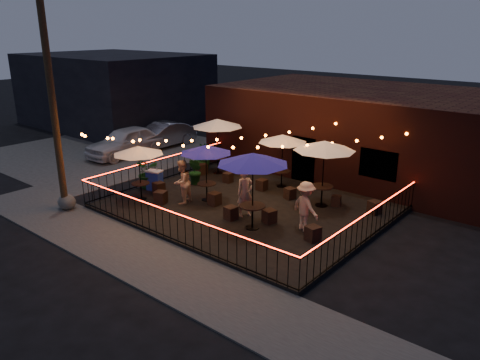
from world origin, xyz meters
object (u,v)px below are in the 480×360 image
object	(u,v)px
utility_pole	(53,108)
cafe_table_4	(253,160)
cafe_table_1	(217,124)
boulder	(67,202)
cafe_table_5	(325,147)
cafe_table_3	(283,139)
cooler	(155,180)
cafe_table_2	(206,150)
cafe_table_0	(138,151)

from	to	relation	value
utility_pole	cafe_table_4	distance (m)	7.65
cafe_table_1	boulder	world-z (taller)	cafe_table_1
cafe_table_5	cafe_table_3	bearing A→B (deg)	160.44
utility_pole	cafe_table_3	size ratio (longest dim) A/B	3.43
utility_pole	cafe_table_5	distance (m)	10.12
utility_pole	cafe_table_5	xyz separation A→B (m)	(7.62, 6.50, -1.46)
cafe_table_1	cooler	xyz separation A→B (m)	(-0.45, -3.53, -1.96)
cafe_table_5	cooler	size ratio (longest dim) A/B	3.24
utility_pole	cafe_table_2	bearing A→B (deg)	47.63
cafe_table_0	utility_pole	bearing A→B (deg)	-123.07
cafe_table_5	cooler	xyz separation A→B (m)	(-6.47, -2.95, -1.95)
cafe_table_0	cafe_table_2	world-z (taller)	cafe_table_2
cafe_table_0	cafe_table_2	bearing A→B (deg)	37.43
utility_pole	cafe_table_5	world-z (taller)	utility_pole
cafe_table_0	cooler	xyz separation A→B (m)	(-0.45, 1.10, -1.59)
cafe_table_0	boulder	world-z (taller)	cafe_table_0
cafe_table_0	cafe_table_5	size ratio (longest dim) A/B	0.85
cafe_table_5	cooler	bearing A→B (deg)	-155.51
cafe_table_4	boulder	world-z (taller)	cafe_table_4
boulder	cafe_table_5	bearing A→B (deg)	40.12
cafe_table_2	boulder	bearing A→B (deg)	-132.96
cafe_table_4	cooler	size ratio (longest dim) A/B	3.45
cafe_table_4	cooler	distance (m)	6.08
cafe_table_5	cooler	world-z (taller)	cafe_table_5
cafe_table_1	cafe_table_3	distance (m)	3.51
cafe_table_1	boulder	distance (m)	7.53
utility_pole	cafe_table_0	world-z (taller)	utility_pole
cafe_table_1	cafe_table_2	bearing A→B (deg)	-54.65
cafe_table_1	cafe_table_5	distance (m)	6.04
cafe_table_0	cooler	world-z (taller)	cafe_table_0
cafe_table_4	cafe_table_1	bearing A→B (deg)	142.79
cafe_table_2	cafe_table_5	xyz separation A→B (m)	(3.89, 2.41, 0.29)
utility_pole	boulder	bearing A→B (deg)	94.84
cafe_table_3	cooler	xyz separation A→B (m)	(-3.93, -3.85, -1.69)
cafe_table_3	utility_pole	bearing A→B (deg)	-124.47
utility_pole	cooler	size ratio (longest dim) A/B	9.27
cafe_table_3	cafe_table_4	bearing A→B (deg)	-67.54
cafe_table_2	cafe_table_0	bearing A→B (deg)	-142.57
cooler	cafe_table_5	bearing A→B (deg)	7.31
cafe_table_0	cafe_table_1	bearing A→B (deg)	90.00
cafe_table_3	cafe_table_0	bearing A→B (deg)	-125.15
utility_pole	cafe_table_0	distance (m)	3.45
cafe_table_3	cooler	size ratio (longest dim) A/B	2.70
cafe_table_1	cafe_table_4	size ratio (longest dim) A/B	1.02
cafe_table_1	cafe_table_3	xyz separation A→B (m)	(3.48, 0.32, -0.27)
cooler	cafe_table_1	bearing A→B (deg)	65.55
cafe_table_4	boulder	xyz separation A→B (m)	(-6.87, -3.01, -2.30)
cafe_table_1	cafe_table_2	world-z (taller)	cafe_table_1
utility_pole	cafe_table_0	bearing A→B (deg)	56.93
cafe_table_3	cafe_table_5	world-z (taller)	cafe_table_5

